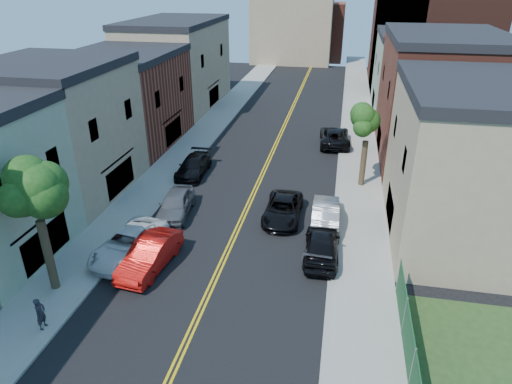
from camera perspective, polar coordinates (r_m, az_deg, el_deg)
The scene contains 25 objects.
sidewalk_left at distance 47.20m, azimuth -6.70°, elevation 7.51°, with size 3.20×100.00×0.15m, color gray.
sidewalk_right at distance 45.15m, azimuth 12.94°, elevation 6.15°, with size 3.20×100.00×0.15m, color gray.
curb_left at distance 46.71m, azimuth -4.63°, elevation 7.41°, with size 0.30×100.00×0.15m, color gray.
curb_right at distance 45.11m, azimuth 10.71°, elevation 6.35°, with size 0.30×100.00×0.15m, color gray.
bldg_left_tan_near at distance 35.63m, azimuth -23.88°, elevation 6.77°, with size 9.00×10.00×9.00m, color #998466.
bldg_left_brick at distance 44.82m, azimuth -16.11°, elevation 10.92°, with size 9.00×12.00×8.00m, color brown.
bldg_left_tan_far at distance 57.18m, azimuth -9.95°, elevation 15.40°, with size 9.00×16.00×9.50m, color #998466.
bldg_right_tan at distance 29.66m, azimuth 25.95°, elevation 2.74°, with size 9.00×12.00×9.00m, color #998466.
bldg_right_brick at distance 42.55m, azimuth 21.98°, elevation 10.69°, with size 9.00×14.00×10.00m, color brown.
bldg_right_palegrn at distance 56.20m, azimuth 19.62°, elevation 13.63°, with size 9.00×12.00×8.50m, color gray.
church at distance 70.85m, azimuth 20.47°, elevation 18.28°, with size 16.20×14.20×22.60m.
backdrop_left at distance 85.65m, azimuth 4.58°, elevation 19.96°, with size 14.00×8.00×12.00m, color #998466.
backdrop_center at distance 89.35m, azimuth 7.59°, elevation 19.44°, with size 10.00×8.00×10.00m, color brown.
tree_left_mid at distance 23.18m, azimuth -26.74°, elevation 2.05°, with size 5.20×5.20×9.29m.
tree_right_far at distance 33.92m, azimuth 14.10°, elevation 9.58°, with size 4.40×4.40×8.03m.
red_sedan at distance 25.90m, azimuth -13.26°, elevation -7.73°, with size 1.75×5.02×1.65m, color red.
white_pickup at distance 27.30m, azimuth -15.77°, elevation -6.27°, with size 2.58×5.60×1.56m, color silver.
grey_car_left at distance 30.98m, azimuth -10.11°, elevation -1.48°, with size 1.94×4.83×1.64m, color #55575C.
black_car_left at distance 37.05m, azimuth -7.91°, elevation 3.27°, with size 2.08×5.12×1.49m, color black.
grey_car_right at distance 26.73m, azimuth 8.35°, elevation -6.51°, with size 1.88×4.61×1.34m, color #4F5156.
black_car_right at distance 26.31m, azimuth 8.32°, elevation -6.64°, with size 1.99×4.94×1.68m, color black.
silver_car_right at distance 29.83m, azimuth 8.80°, elevation -2.55°, with size 1.70×4.88×1.61m, color #B1B3B9.
dark_car_right_far at distance 44.01m, azimuth 9.91°, elevation 6.94°, with size 2.71×5.87×1.63m, color black.
black_suv_lane at distance 30.11m, azimuth 3.42°, elevation -2.18°, with size 2.35×5.10×1.42m, color black.
pedestrian_left at distance 23.37m, azimuth -25.59°, elevation -13.70°, with size 0.59×0.39×1.62m, color #222229.
Camera 1 is at (5.99, -2.60, 14.91)m, focal length 31.64 mm.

